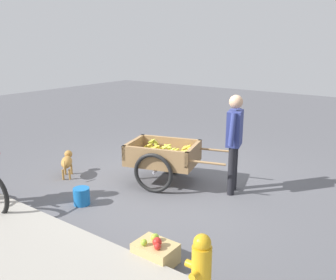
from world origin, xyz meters
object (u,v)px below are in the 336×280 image
(vendor_person, at_px, (234,136))
(fire_hydrant, at_px, (201,268))
(fruit_cart, at_px, (164,157))
(plastic_bucket, at_px, (82,196))
(dog, at_px, (67,161))
(apple_crate, at_px, (155,252))

(vendor_person, distance_m, fire_hydrant, 2.65)
(fruit_cart, height_order, plastic_bucket, fruit_cart)
(vendor_person, distance_m, plastic_bucket, 2.42)
(fruit_cart, distance_m, vendor_person, 1.23)
(dog, bearing_deg, fire_hydrant, 159.02)
(apple_crate, bearing_deg, fire_hydrant, 161.91)
(fire_hydrant, height_order, apple_crate, fire_hydrant)
(fire_hydrant, xyz_separation_m, apple_crate, (0.70, -0.23, -0.21))
(fruit_cart, xyz_separation_m, plastic_bucket, (0.45, 1.38, -0.31))
(fruit_cart, height_order, apple_crate, fruit_cart)
(vendor_person, bearing_deg, fire_hydrant, 110.36)
(plastic_bucket, bearing_deg, fruit_cart, -108.07)
(vendor_person, xyz_separation_m, dog, (2.63, 1.07, -0.64))
(fire_hydrant, bearing_deg, apple_crate, -18.09)
(fire_hydrant, distance_m, plastic_bucket, 2.56)
(dog, xyz_separation_m, apple_crate, (-2.83, 1.13, -0.15))
(fruit_cart, distance_m, fire_hydrant, 2.90)
(dog, relative_size, apple_crate, 1.16)
(vendor_person, bearing_deg, dog, 22.23)
(apple_crate, bearing_deg, dog, -21.67)
(vendor_person, relative_size, plastic_bucket, 6.10)
(plastic_bucket, bearing_deg, apple_crate, 163.99)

